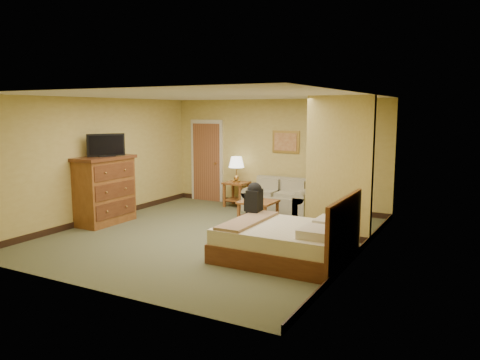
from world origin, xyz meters
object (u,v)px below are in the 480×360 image
Objects in this scene: loveseat at (278,201)px; coffee_table at (258,207)px; dresser at (104,190)px; bed at (288,241)px.

loveseat is 2.19× the size of coffee_table.
coffee_table is 3.22m from dresser.
loveseat is 3.90m from dresser.
loveseat is 0.79× the size of bed.
dresser is at bearing -150.13° from coffee_table.
coffee_table is at bearing -87.40° from loveseat.
coffee_table is at bearing 29.87° from dresser.
dresser is 4.34m from bed.
dresser reaches higher than coffee_table.
bed is at bearing -5.82° from dresser.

